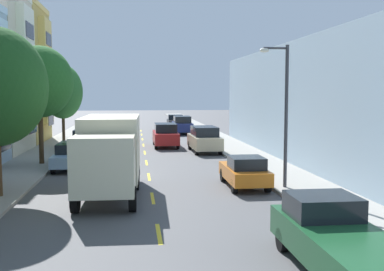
{
  "coord_description": "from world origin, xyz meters",
  "views": [
    {
      "loc": [
        -0.72,
        -7.28,
        4.46
      ],
      "look_at": [
        3.6,
        27.34,
        1.21
      ],
      "focal_mm": 43.15,
      "sensor_mm": 36.0,
      "label": 1
    }
  ],
  "objects_px": {
    "street_lamp": "(283,105)",
    "parked_pickup_silver": "(88,141)",
    "parked_pickup_black": "(176,122)",
    "street_tree_third": "(39,82)",
    "delivery_box_truck": "(110,152)",
    "parked_suv_teal": "(103,124)",
    "parked_suv_champagne": "(204,139)",
    "parked_hatchback_orange": "(245,171)",
    "parked_wagon_sky": "(72,155)",
    "moving_red_sedan": "(166,135)",
    "parked_pickup_forest": "(338,239)",
    "parked_suv_navy": "(182,125)",
    "street_tree_farthest": "(63,92)",
    "parked_sedan_charcoal": "(95,132)"
  },
  "relations": [
    {
      "from": "street_lamp",
      "to": "parked_pickup_silver",
      "type": "bearing_deg",
      "value": 123.5
    },
    {
      "from": "street_lamp",
      "to": "parked_pickup_black",
      "type": "height_order",
      "value": "street_lamp"
    },
    {
      "from": "street_tree_third",
      "to": "parked_pickup_silver",
      "type": "bearing_deg",
      "value": 72.44
    },
    {
      "from": "delivery_box_truck",
      "to": "parked_suv_teal",
      "type": "height_order",
      "value": "delivery_box_truck"
    },
    {
      "from": "street_tree_third",
      "to": "parked_suv_teal",
      "type": "distance_m",
      "value": 23.17
    },
    {
      "from": "parked_pickup_black",
      "to": "parked_suv_champagne",
      "type": "bearing_deg",
      "value": -89.53
    },
    {
      "from": "parked_hatchback_orange",
      "to": "parked_wagon_sky",
      "type": "bearing_deg",
      "value": 143.05
    },
    {
      "from": "parked_pickup_black",
      "to": "parked_hatchback_orange",
      "type": "relative_size",
      "value": 1.33
    },
    {
      "from": "parked_pickup_silver",
      "to": "parked_wagon_sky",
      "type": "height_order",
      "value": "parked_pickup_silver"
    },
    {
      "from": "parked_wagon_sky",
      "to": "parked_hatchback_orange",
      "type": "relative_size",
      "value": 1.17
    },
    {
      "from": "street_tree_third",
      "to": "parked_wagon_sky",
      "type": "xyz_separation_m",
      "value": [
        1.98,
        -1.22,
        -4.3
      ]
    },
    {
      "from": "delivery_box_truck",
      "to": "moving_red_sedan",
      "type": "distance_m",
      "value": 18.2
    },
    {
      "from": "delivery_box_truck",
      "to": "parked_pickup_black",
      "type": "bearing_deg",
      "value": 80.43
    },
    {
      "from": "parked_suv_teal",
      "to": "parked_hatchback_orange",
      "type": "distance_m",
      "value": 31.75
    },
    {
      "from": "parked_pickup_black",
      "to": "parked_hatchback_orange",
      "type": "height_order",
      "value": "parked_pickup_black"
    },
    {
      "from": "parked_pickup_silver",
      "to": "parked_pickup_black",
      "type": "bearing_deg",
      "value": 67.35
    },
    {
      "from": "parked_suv_teal",
      "to": "moving_red_sedan",
      "type": "relative_size",
      "value": 1.0
    },
    {
      "from": "street_lamp",
      "to": "street_tree_third",
      "type": "bearing_deg",
      "value": 144.77
    },
    {
      "from": "parked_pickup_forest",
      "to": "parked_suv_navy",
      "type": "height_order",
      "value": "parked_suv_navy"
    },
    {
      "from": "delivery_box_truck",
      "to": "parked_pickup_forest",
      "type": "xyz_separation_m",
      "value": [
        6.05,
        -9.43,
        -1.09
      ]
    },
    {
      "from": "delivery_box_truck",
      "to": "parked_suv_navy",
      "type": "bearing_deg",
      "value": 78.2
    },
    {
      "from": "street_tree_farthest",
      "to": "parked_pickup_black",
      "type": "bearing_deg",
      "value": 59.62
    },
    {
      "from": "parked_pickup_silver",
      "to": "parked_pickup_black",
      "type": "relative_size",
      "value": 1.0
    },
    {
      "from": "delivery_box_truck",
      "to": "parked_suv_navy",
      "type": "relative_size",
      "value": 1.48
    },
    {
      "from": "street_lamp",
      "to": "moving_red_sedan",
      "type": "xyz_separation_m",
      "value": [
        -4.14,
        17.69,
        -2.91
      ]
    },
    {
      "from": "parked_suv_navy",
      "to": "parked_suv_teal",
      "type": "distance_m",
      "value": 8.82
    },
    {
      "from": "parked_pickup_forest",
      "to": "parked_pickup_black",
      "type": "bearing_deg",
      "value": 89.95
    },
    {
      "from": "delivery_box_truck",
      "to": "parked_sedan_charcoal",
      "type": "relative_size",
      "value": 1.58
    },
    {
      "from": "parked_wagon_sky",
      "to": "parked_sedan_charcoal",
      "type": "relative_size",
      "value": 1.04
    },
    {
      "from": "parked_pickup_forest",
      "to": "street_tree_farthest",
      "type": "bearing_deg",
      "value": 111.33
    },
    {
      "from": "street_tree_farthest",
      "to": "parked_pickup_black",
      "type": "relative_size",
      "value": 1.23
    },
    {
      "from": "parked_suv_champagne",
      "to": "parked_wagon_sky",
      "type": "xyz_separation_m",
      "value": [
        -8.89,
        -6.43,
        -0.18
      ]
    },
    {
      "from": "parked_pickup_black",
      "to": "parked_suv_navy",
      "type": "relative_size",
      "value": 1.11
    },
    {
      "from": "parked_pickup_silver",
      "to": "parked_sedan_charcoal",
      "type": "distance_m",
      "value": 9.0
    },
    {
      "from": "parked_suv_champagne",
      "to": "parked_suv_teal",
      "type": "height_order",
      "value": "same"
    },
    {
      "from": "delivery_box_truck",
      "to": "parked_pickup_black",
      "type": "distance_m",
      "value": 36.62
    },
    {
      "from": "parked_pickup_black",
      "to": "parked_wagon_sky",
      "type": "relative_size",
      "value": 1.13
    },
    {
      "from": "street_tree_farthest",
      "to": "parked_hatchback_orange",
      "type": "distance_m",
      "value": 20.4
    },
    {
      "from": "parked_suv_teal",
      "to": "parked_sedan_charcoal",
      "type": "bearing_deg",
      "value": -92.2
    },
    {
      "from": "parked_suv_navy",
      "to": "moving_red_sedan",
      "type": "height_order",
      "value": "same"
    },
    {
      "from": "parked_wagon_sky",
      "to": "moving_red_sedan",
      "type": "height_order",
      "value": "moving_red_sedan"
    },
    {
      "from": "parked_wagon_sky",
      "to": "parked_hatchback_orange",
      "type": "height_order",
      "value": "same"
    },
    {
      "from": "parked_pickup_black",
      "to": "parked_suv_navy",
      "type": "xyz_separation_m",
      "value": [
        0.12,
        -6.42,
        0.16
      ]
    },
    {
      "from": "street_tree_farthest",
      "to": "parked_pickup_silver",
      "type": "relative_size",
      "value": 1.23
    },
    {
      "from": "delivery_box_truck",
      "to": "street_tree_third",
      "type": "bearing_deg",
      "value": 117.52
    },
    {
      "from": "street_lamp",
      "to": "delivery_box_truck",
      "type": "relative_size",
      "value": 0.9
    },
    {
      "from": "delivery_box_truck",
      "to": "parked_hatchback_orange",
      "type": "bearing_deg",
      "value": 8.97
    },
    {
      "from": "parked_pickup_black",
      "to": "parked_suv_navy",
      "type": "bearing_deg",
      "value": -88.97
    },
    {
      "from": "delivery_box_truck",
      "to": "parked_pickup_silver",
      "type": "xyz_separation_m",
      "value": [
        -2.48,
        15.56,
        -1.09
      ]
    },
    {
      "from": "street_tree_third",
      "to": "parked_pickup_forest",
      "type": "height_order",
      "value": "street_tree_third"
    }
  ]
}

